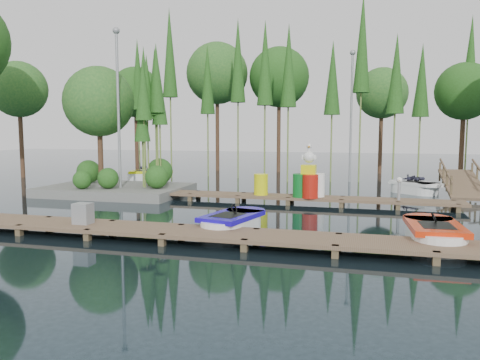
% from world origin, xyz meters
% --- Properties ---
extents(ground_plane, '(90.00, 90.00, 0.00)m').
position_xyz_m(ground_plane, '(0.00, 0.00, 0.00)').
color(ground_plane, '#1D2E37').
extents(near_dock, '(18.00, 1.50, 0.50)m').
position_xyz_m(near_dock, '(0.00, -4.50, 0.23)').
color(near_dock, brown).
rests_on(near_dock, ground).
extents(far_dock, '(15.00, 1.20, 0.50)m').
position_xyz_m(far_dock, '(1.00, 2.50, 0.23)').
color(far_dock, brown).
rests_on(far_dock, ground).
extents(island, '(6.20, 4.20, 6.75)m').
position_xyz_m(island, '(-6.30, 3.29, 3.18)').
color(island, slate).
rests_on(island, ground).
extents(tree_screen, '(34.42, 18.53, 10.31)m').
position_xyz_m(tree_screen, '(-2.04, 10.60, 6.12)').
color(tree_screen, '#4A301F').
rests_on(tree_screen, ground).
extents(lamp_island, '(0.30, 0.30, 7.25)m').
position_xyz_m(lamp_island, '(-5.50, 2.50, 4.26)').
color(lamp_island, gray).
rests_on(lamp_island, ground).
extents(lamp_rear, '(0.30, 0.30, 7.25)m').
position_xyz_m(lamp_rear, '(4.00, 11.00, 4.26)').
color(lamp_rear, gray).
rests_on(lamp_rear, ground).
extents(ramp, '(1.50, 3.94, 1.49)m').
position_xyz_m(ramp, '(9.00, 6.50, 0.59)').
color(ramp, brown).
rests_on(ramp, ground).
extents(boat_blue, '(1.74, 2.77, 0.87)m').
position_xyz_m(boat_blue, '(1.29, -3.17, 0.25)').
color(boat_blue, white).
rests_on(boat_blue, ground).
extents(boat_red, '(1.42, 2.84, 0.93)m').
position_xyz_m(boat_red, '(6.62, -3.32, 0.27)').
color(boat_red, white).
rests_on(boat_red, ground).
extents(boat_yellow_far, '(2.84, 1.86, 1.31)m').
position_xyz_m(boat_yellow_far, '(-7.28, 8.84, 0.28)').
color(boat_yellow_far, white).
rests_on(boat_yellow_far, ground).
extents(boat_white_far, '(2.70, 2.55, 1.21)m').
position_xyz_m(boat_white_far, '(7.09, 6.87, 0.27)').
color(boat_white_far, white).
rests_on(boat_white_far, ground).
extents(utility_cabinet, '(0.47, 0.40, 0.58)m').
position_xyz_m(utility_cabinet, '(-2.69, -4.50, 0.59)').
color(utility_cabinet, gray).
rests_on(utility_cabinet, near_dock).
extents(yellow_barrel, '(0.56, 0.56, 0.85)m').
position_xyz_m(yellow_barrel, '(0.83, 2.50, 0.72)').
color(yellow_barrel, '#DBE20B').
rests_on(yellow_barrel, far_dock).
extents(drum_cluster, '(1.21, 1.11, 2.09)m').
position_xyz_m(drum_cluster, '(2.78, 2.34, 0.91)').
color(drum_cluster, '#0B6720').
rests_on(drum_cluster, far_dock).
extents(seagull_post, '(0.54, 0.29, 0.86)m').
position_xyz_m(seagull_post, '(6.12, 2.50, 0.88)').
color(seagull_post, gray).
rests_on(seagull_post, far_dock).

